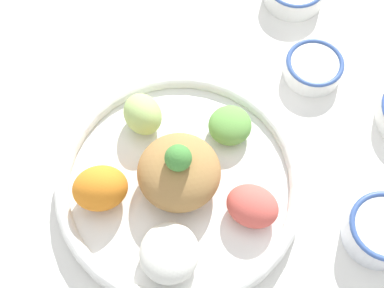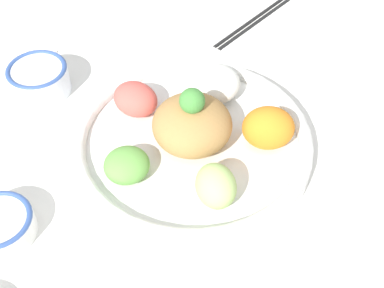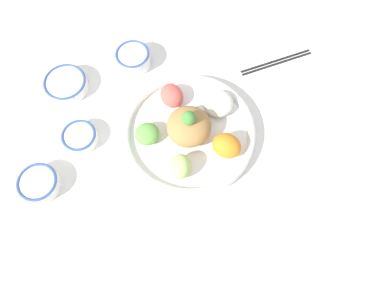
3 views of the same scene
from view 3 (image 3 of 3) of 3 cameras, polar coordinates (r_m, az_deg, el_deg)
ground_plane at (r=0.96m, az=-2.65°, el=0.98°), size 2.40×2.40×0.00m
salad_platter at (r=0.94m, az=-0.30°, el=1.99°), size 0.34×0.34×0.12m
sauce_bowl_red at (r=1.07m, az=-8.96°, el=12.82°), size 0.09×0.09×0.05m
rice_bowl_blue at (r=0.98m, az=-16.75°, el=1.02°), size 0.09×0.09×0.03m
sauce_bowl_dark at (r=1.07m, az=-18.67°, el=8.63°), size 0.11×0.11×0.03m
rice_bowl_plain at (r=0.97m, az=-22.33°, el=-5.54°), size 0.10×0.10×0.04m
chopsticks_pair_near at (r=1.10m, az=12.71°, el=12.12°), size 0.21×0.02×0.01m
serving_spoon_main at (r=0.93m, az=17.54°, el=-13.27°), size 0.10×0.12×0.01m
serving_spoon_extra at (r=1.17m, az=-9.56°, el=17.23°), size 0.10×0.13×0.01m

